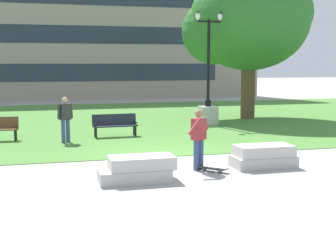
{
  "coord_description": "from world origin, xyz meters",
  "views": [
    {
      "loc": [
        -3.6,
        -14.19,
        3.0
      ],
      "look_at": [
        -0.26,
        -1.4,
        1.2
      ],
      "focal_mm": 50.0,
      "sensor_mm": 36.0,
      "label": 1
    }
  ],
  "objects_px": {
    "concrete_block_center": "(138,169)",
    "person_bystander_near_lawn": "(65,117)",
    "skateboard": "(211,168)",
    "lamp_post_center": "(208,103)",
    "park_bench_near_left": "(115,124)",
    "concrete_block_left": "(263,156)",
    "person_skateboarder": "(199,136)"
  },
  "relations": [
    {
      "from": "concrete_block_center",
      "to": "concrete_block_left",
      "type": "bearing_deg",
      "value": 10.23
    },
    {
      "from": "concrete_block_center",
      "to": "concrete_block_left",
      "type": "xyz_separation_m",
      "value": [
        3.83,
        0.69,
        0.0
      ]
    },
    {
      "from": "concrete_block_center",
      "to": "skateboard",
      "type": "relative_size",
      "value": 2.22
    },
    {
      "from": "concrete_block_left",
      "to": "park_bench_near_left",
      "type": "bearing_deg",
      "value": 117.08
    },
    {
      "from": "concrete_block_left",
      "to": "person_bystander_near_lawn",
      "type": "height_order",
      "value": "person_bystander_near_lawn"
    },
    {
      "from": "concrete_block_center",
      "to": "concrete_block_left",
      "type": "relative_size",
      "value": 1.07
    },
    {
      "from": "person_skateboarder",
      "to": "skateboard",
      "type": "height_order",
      "value": "person_skateboarder"
    },
    {
      "from": "person_bystander_near_lawn",
      "to": "concrete_block_center",
      "type": "bearing_deg",
      "value": -76.38
    },
    {
      "from": "concrete_block_left",
      "to": "person_skateboarder",
      "type": "distance_m",
      "value": 2.05
    },
    {
      "from": "lamp_post_center",
      "to": "person_bystander_near_lawn",
      "type": "bearing_deg",
      "value": -153.78
    },
    {
      "from": "lamp_post_center",
      "to": "person_bystander_near_lawn",
      "type": "xyz_separation_m",
      "value": [
        -6.82,
        -3.36,
        -0.12
      ]
    },
    {
      "from": "person_skateboarder",
      "to": "person_bystander_near_lawn",
      "type": "xyz_separation_m",
      "value": [
        -3.42,
        5.46,
        0.01
      ]
    },
    {
      "from": "park_bench_near_left",
      "to": "lamp_post_center",
      "type": "xyz_separation_m",
      "value": [
        4.83,
        2.37,
        0.56
      ]
    },
    {
      "from": "concrete_block_center",
      "to": "lamp_post_center",
      "type": "bearing_deg",
      "value": 61.21
    },
    {
      "from": "lamp_post_center",
      "to": "park_bench_near_left",
      "type": "bearing_deg",
      "value": -153.81
    },
    {
      "from": "lamp_post_center",
      "to": "concrete_block_center",
      "type": "bearing_deg",
      "value": -118.79
    },
    {
      "from": "concrete_block_center",
      "to": "concrete_block_left",
      "type": "distance_m",
      "value": 3.9
    },
    {
      "from": "person_skateboarder",
      "to": "park_bench_near_left",
      "type": "relative_size",
      "value": 0.94
    },
    {
      "from": "concrete_block_left",
      "to": "skateboard",
      "type": "relative_size",
      "value": 2.08
    },
    {
      "from": "park_bench_near_left",
      "to": "lamp_post_center",
      "type": "height_order",
      "value": "lamp_post_center"
    },
    {
      "from": "person_skateboarder",
      "to": "skateboard",
      "type": "relative_size",
      "value": 1.97
    },
    {
      "from": "skateboard",
      "to": "lamp_post_center",
      "type": "xyz_separation_m",
      "value": [
        3.13,
        9.11,
        1.01
      ]
    },
    {
      "from": "skateboard",
      "to": "park_bench_near_left",
      "type": "xyz_separation_m",
      "value": [
        -1.69,
        6.74,
        0.45
      ]
    },
    {
      "from": "skateboard",
      "to": "concrete_block_left",
      "type": "bearing_deg",
      "value": 5.54
    },
    {
      "from": "skateboard",
      "to": "lamp_post_center",
      "type": "relative_size",
      "value": 0.16
    },
    {
      "from": "concrete_block_left",
      "to": "concrete_block_center",
      "type": "bearing_deg",
      "value": -169.77
    },
    {
      "from": "concrete_block_center",
      "to": "person_bystander_near_lawn",
      "type": "height_order",
      "value": "person_bystander_near_lawn"
    },
    {
      "from": "concrete_block_center",
      "to": "skateboard",
      "type": "xyz_separation_m",
      "value": [
        2.16,
        0.53,
        -0.22
      ]
    },
    {
      "from": "person_skateboarder",
      "to": "concrete_block_left",
      "type": "bearing_deg",
      "value": -3.85
    },
    {
      "from": "concrete_block_left",
      "to": "lamp_post_center",
      "type": "height_order",
      "value": "lamp_post_center"
    },
    {
      "from": "person_bystander_near_lawn",
      "to": "skateboard",
      "type": "bearing_deg",
      "value": -57.36
    },
    {
      "from": "skateboard",
      "to": "person_bystander_near_lawn",
      "type": "height_order",
      "value": "person_bystander_near_lawn"
    }
  ]
}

